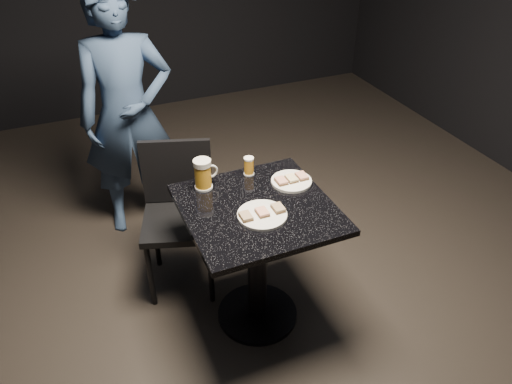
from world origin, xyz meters
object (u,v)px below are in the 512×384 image
at_px(table, 258,245).
at_px(beer_mug, 203,174).
at_px(plate_small, 291,181).
at_px(beer_tumbler, 249,166).
at_px(patron, 127,115).
at_px(chair, 178,208).
at_px(plate_large, 262,215).

distance_m(table, beer_mug, 0.45).
bearing_deg(plate_small, beer_tumbler, 136.49).
bearing_deg(plate_small, table, -152.65).
xyz_separation_m(patron, chair, (0.12, -0.65, -0.31)).
height_order(table, chair, chair).
bearing_deg(table, patron, 109.21).
bearing_deg(chair, beer_tumbler, -29.10).
relative_size(plate_large, beer_mug, 1.47).
relative_size(beer_mug, beer_tumbler, 1.61).
distance_m(plate_large, chair, 0.67).
bearing_deg(plate_small, patron, 122.32).
height_order(plate_large, patron, patron).
height_order(patron, beer_tumbler, patron).
relative_size(table, beer_tumbler, 7.65).
distance_m(plate_small, beer_mug, 0.45).
height_order(plate_large, beer_mug, beer_mug).
xyz_separation_m(patron, table, (0.39, -1.13, -0.30)).
bearing_deg(plate_large, chair, 115.41).
height_order(patron, chair, patron).
bearing_deg(chair, table, -59.96).
xyz_separation_m(plate_large, chair, (-0.27, 0.56, -0.26)).
height_order(plate_small, patron, patron).
height_order(beer_mug, chair, beer_mug).
bearing_deg(beer_mug, table, -54.50).
bearing_deg(beer_mug, plate_small, -17.28).
xyz_separation_m(table, beer_tumbler, (0.07, 0.28, 0.29)).
bearing_deg(table, plate_large, -98.17).
height_order(table, beer_mug, beer_mug).
xyz_separation_m(plate_large, plate_small, (0.25, 0.20, 0.00)).
bearing_deg(beer_mug, beer_tumbler, 6.30).
bearing_deg(patron, table, -66.12).
bearing_deg(plate_small, plate_large, -140.97).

